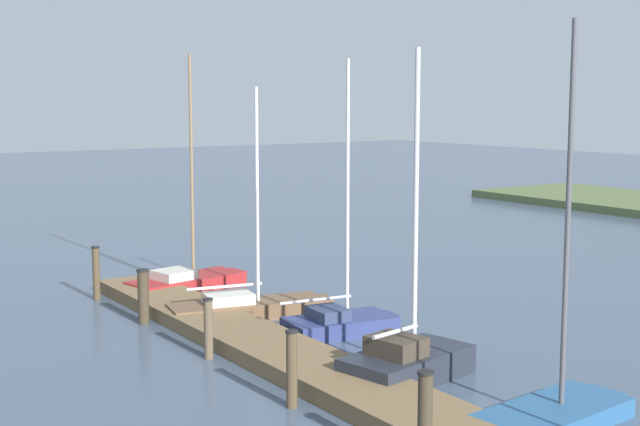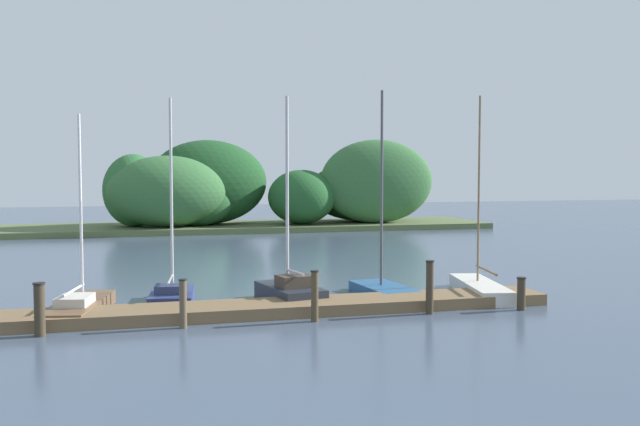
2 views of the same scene
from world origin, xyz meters
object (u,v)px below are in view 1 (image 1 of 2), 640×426
object	(u,v)px
mooring_piling_0	(96,273)
mooring_piling_1	(143,296)
sailboat_0	(189,279)
sailboat_3	(410,359)
mooring_piling_4	(425,422)
sailboat_1	(251,305)
mooring_piling_2	(208,328)
mooring_piling_3	(292,369)
sailboat_2	(342,320)
sailboat_4	(558,407)

from	to	relation	value
mooring_piling_0	mooring_piling_1	bearing A→B (deg)	1.23
sailboat_0	sailboat_3	xyz separation A→B (m)	(10.24, 0.08, 0.10)
sailboat_3	mooring_piling_0	world-z (taller)	sailboat_3
mooring_piling_4	sailboat_0	bearing A→B (deg)	169.24
sailboat_1	mooring_piling_4	distance (m)	10.41
mooring_piling_2	mooring_piling_3	xyz separation A→B (m)	(3.66, -0.12, 0.06)
sailboat_0	mooring_piling_3	distance (m)	10.74
sailboat_1	mooring_piling_1	xyz separation A→B (m)	(-0.81, -2.64, 0.41)
sailboat_0	sailboat_1	size ratio (longest dim) A/B	1.16
mooring_piling_1	mooring_piling_2	xyz separation A→B (m)	(3.64, 0.01, -0.03)
mooring_piling_4	sailboat_1	bearing A→B (deg)	165.52
mooring_piling_3	mooring_piling_4	distance (m)	3.58
sailboat_2	mooring_piling_3	bearing A→B (deg)	-127.97
sailboat_2	mooring_piling_4	distance (m)	8.20
sailboat_0	mooring_piling_2	world-z (taller)	sailboat_0
sailboat_0	sailboat_2	size ratio (longest dim) A/B	1.05
mooring_piling_3	sailboat_2	bearing A→B (deg)	135.02
mooring_piling_2	mooring_piling_4	world-z (taller)	mooring_piling_4
sailboat_1	mooring_piling_0	distance (m)	4.91
sailboat_2	mooring_piling_3	distance (m)	5.34
mooring_piling_1	mooring_piling_4	size ratio (longest dim) A/B	0.87
mooring_piling_2	mooring_piling_0	bearing A→B (deg)	-179.33
sailboat_2	sailboat_3	bearing A→B (deg)	-96.70
sailboat_2	mooring_piling_2	xyz separation A→B (m)	(0.11, -3.65, 0.34)
sailboat_3	mooring_piling_1	size ratio (longest dim) A/B	4.76
mooring_piling_0	mooring_piling_4	xyz separation A→B (m)	(14.13, 0.11, 0.04)
mooring_piling_4	mooring_piling_3	bearing A→B (deg)	-177.56
sailboat_2	mooring_piling_2	size ratio (longest dim) A/B	4.90
sailboat_2	sailboat_4	size ratio (longest dim) A/B	0.94
sailboat_0	mooring_piling_0	size ratio (longest dim) A/B	4.51
mooring_piling_1	mooring_piling_3	size ratio (longest dim) A/B	0.95
sailboat_0	mooring_piling_4	world-z (taller)	sailboat_0
sailboat_0	sailboat_4	distance (m)	13.64
mooring_piling_2	sailboat_2	bearing A→B (deg)	91.75
sailboat_1	mooring_piling_2	world-z (taller)	sailboat_1
sailboat_4	mooring_piling_4	distance (m)	3.36
sailboat_3	mooring_piling_4	xyz separation A→B (m)	(3.70, -2.72, 0.39)
mooring_piling_3	mooring_piling_4	world-z (taller)	mooring_piling_4
mooring_piling_0	mooring_piling_2	world-z (taller)	mooring_piling_0
sailboat_2	sailboat_4	xyz separation A→B (m)	(7.04, -0.31, -0.04)
sailboat_0	sailboat_2	world-z (taller)	sailboat_0
sailboat_2	mooring_piling_1	xyz separation A→B (m)	(-3.53, -3.66, 0.37)
sailboat_1	mooring_piling_1	world-z (taller)	sailboat_1
mooring_piling_0	mooring_piling_4	world-z (taller)	mooring_piling_4
sailboat_3	mooring_piling_3	world-z (taller)	sailboat_3
sailboat_1	sailboat_4	size ratio (longest dim) A/B	0.85
sailboat_0	mooring_piling_0	distance (m)	2.81
sailboat_1	mooring_piling_2	xyz separation A→B (m)	(2.83, -2.63, 0.39)
mooring_piling_1	mooring_piling_4	bearing A→B (deg)	0.24
sailboat_4	sailboat_3	bearing A→B (deg)	93.77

